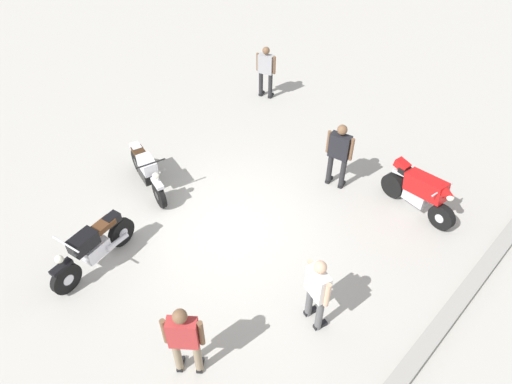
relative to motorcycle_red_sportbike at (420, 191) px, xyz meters
name	(u,v)px	position (x,y,z in m)	size (l,w,h in m)	color
ground_plane	(229,228)	(3.42, -2.69, -0.59)	(40.00, 40.00, 0.00)	#ADAAA3
curb_edge	(414,361)	(3.42, 1.91, -0.52)	(14.00, 0.30, 0.15)	gray
motorcycle_red_sportbike	(420,191)	(0.00, 0.00, 0.00)	(0.70, 1.96, 1.14)	black
motorcycle_silver_cruiser	(147,171)	(3.82, -5.08, -0.07)	(0.87, 2.05, 1.09)	black
motorcycle_black_cruiser	(93,247)	(5.99, -3.84, -0.07)	(2.07, 0.71, 1.09)	black
person_in_gray_shirt	(266,69)	(-1.39, -6.09, 0.34)	(0.43, 0.63, 1.65)	#262628
person_in_black_shirt	(339,152)	(0.57, -1.89, 0.41)	(0.39, 0.67, 1.74)	#262628
person_in_white_shirt	(317,290)	(3.95, 0.16, 0.35)	(0.42, 0.64, 1.66)	#59595B
person_in_red_shirt	(184,338)	(6.13, -0.74, 0.38)	(0.53, 0.56, 1.70)	gray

